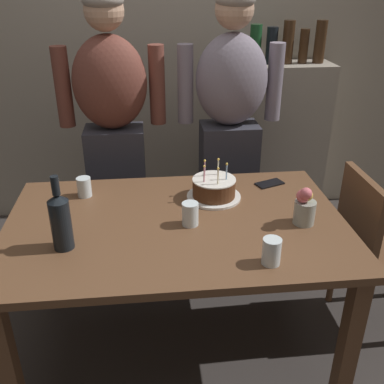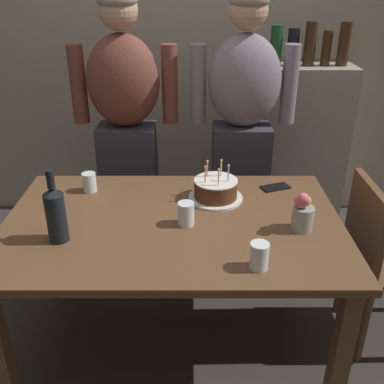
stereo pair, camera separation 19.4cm
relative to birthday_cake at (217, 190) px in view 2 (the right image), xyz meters
The scene contains 14 objects.
ground_plane 0.84m from the birthday_cake, 133.67° to the right, with size 10.00×10.00×0.00m, color #332D2B.
back_wall 1.45m from the birthday_cake, 98.46° to the left, with size 5.20×0.10×2.60m, color #9E9384.
dining_table 0.32m from the birthday_cake, 133.67° to the right, with size 1.50×0.96×0.74m.
birthday_cake is the anchor object (origin of this frame).
water_glass_near 0.63m from the birthday_cake, behind, with size 0.07×0.07×0.10m, color silver.
water_glass_far 0.57m from the birthday_cake, 76.53° to the right, with size 0.07×0.07×0.11m, color silver.
water_glass_side 0.28m from the birthday_cake, 120.20° to the right, with size 0.07×0.07×0.10m, color silver.
wine_bottle 0.76m from the birthday_cake, 151.00° to the right, with size 0.08×0.08×0.31m.
cell_phone 0.34m from the birthday_cake, 21.23° to the left, with size 0.14×0.07×0.01m, color black.
flower_vase 0.45m from the birthday_cake, 38.93° to the right, with size 0.09×0.10×0.18m.
person_man_bearded 0.77m from the birthday_cake, 130.58° to the left, with size 0.61×0.27×1.66m.
person_woman_cardigan 0.62m from the birthday_cake, 72.80° to the left, with size 0.61×0.27×1.66m.
dining_chair 0.85m from the birthday_cake, ahead, with size 0.42×0.42×0.87m.
shelf_cabinet 1.31m from the birthday_cake, 59.48° to the left, with size 0.65×0.30×1.44m.
Camera 2 is at (0.09, -1.70, 1.73)m, focal length 41.44 mm.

